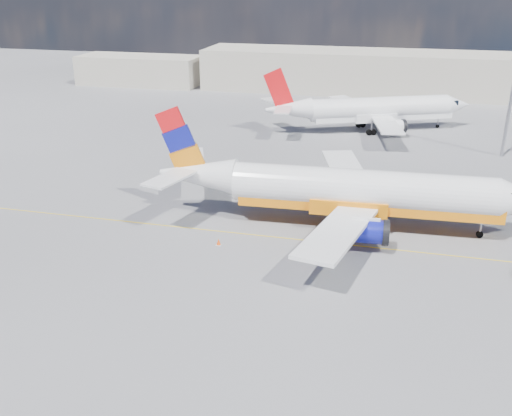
# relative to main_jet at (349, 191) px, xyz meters

# --- Properties ---
(ground) EXTENTS (240.00, 240.00, 0.00)m
(ground) POSITION_rel_main_jet_xyz_m (-5.77, -6.88, -3.66)
(ground) COLOR #5C5C61
(ground) RESTS_ON ground
(taxi_line) EXTENTS (70.00, 0.15, 0.01)m
(taxi_line) POSITION_rel_main_jet_xyz_m (-5.77, -3.88, -3.65)
(taxi_line) COLOR yellow
(taxi_line) RESTS_ON ground
(terminal_main) EXTENTS (70.00, 14.00, 8.00)m
(terminal_main) POSITION_rel_main_jet_xyz_m (-0.77, 68.12, 0.34)
(terminal_main) COLOR #BDB6A3
(terminal_main) RESTS_ON ground
(terminal_annex) EXTENTS (26.00, 10.00, 6.00)m
(terminal_annex) POSITION_rel_main_jet_xyz_m (-50.77, 65.12, -0.66)
(terminal_annex) COLOR #BDB6A3
(terminal_annex) RESTS_ON ground
(main_jet) EXTENTS (36.19, 28.60, 10.97)m
(main_jet) POSITION_rel_main_jet_xyz_m (0.00, 0.00, 0.00)
(main_jet) COLOR white
(main_jet) RESTS_ON ground
(second_jet) EXTENTS (32.04, 24.13, 9.87)m
(second_jet) POSITION_rel_main_jet_xyz_m (0.20, 36.73, -0.37)
(second_jet) COLOR white
(second_jet) RESTS_ON ground
(traffic_cone) EXTENTS (0.43, 0.43, 0.61)m
(traffic_cone) POSITION_rel_main_jet_xyz_m (-10.67, -6.68, -3.36)
(traffic_cone) COLOR white
(traffic_cone) RESTS_ON ground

